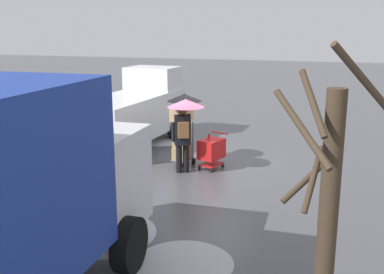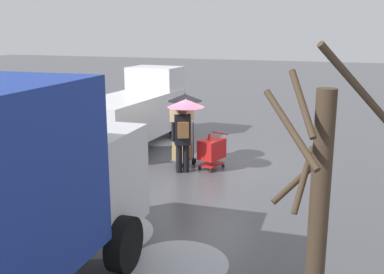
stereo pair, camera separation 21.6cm
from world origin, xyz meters
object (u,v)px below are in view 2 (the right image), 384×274
at_px(shopping_cart_vendor, 212,150).
at_px(pedestrian_black_side, 183,111).
at_px(pedestrian_pink_side, 184,118).
at_px(hand_dolly_boxes, 182,134).
at_px(bare_tree_near, 317,213).
at_px(cargo_van_parked_right, 135,111).

xyz_separation_m(shopping_cart_vendor, pedestrian_black_side, (1.04, -0.45, 1.00)).
height_order(pedestrian_pink_side, pedestrian_black_side, same).
relative_size(shopping_cart_vendor, hand_dolly_boxes, 0.59).
relative_size(pedestrian_black_side, bare_tree_near, 0.55).
relative_size(cargo_van_parked_right, shopping_cart_vendor, 5.21).
xyz_separation_m(cargo_van_parked_right, hand_dolly_boxes, (-2.52, 2.00, -0.18)).
xyz_separation_m(shopping_cart_vendor, pedestrian_pink_side, (0.64, 0.56, 1.00)).
distance_m(hand_dolly_boxes, pedestrian_pink_side, 0.81).
relative_size(hand_dolly_boxes, pedestrian_pink_side, 0.83).
bearing_deg(bare_tree_near, pedestrian_pink_side, -57.68).
relative_size(hand_dolly_boxes, bare_tree_near, 0.45).
xyz_separation_m(hand_dolly_boxes, bare_tree_near, (-4.33, 6.95, 0.86)).
height_order(pedestrian_pink_side, bare_tree_near, bare_tree_near).
bearing_deg(shopping_cart_vendor, hand_dolly_boxes, 2.78).
height_order(cargo_van_parked_right, bare_tree_near, bare_tree_near).
relative_size(pedestrian_pink_side, pedestrian_black_side, 1.00).
bearing_deg(bare_tree_near, cargo_van_parked_right, -52.55).
height_order(hand_dolly_boxes, pedestrian_black_side, pedestrian_black_side).
xyz_separation_m(cargo_van_parked_right, pedestrian_pink_side, (-2.78, 2.52, 0.39)).
distance_m(hand_dolly_boxes, bare_tree_near, 8.23).
bearing_deg(hand_dolly_boxes, pedestrian_black_side, -74.47).
bearing_deg(shopping_cart_vendor, pedestrian_pink_side, 41.40).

